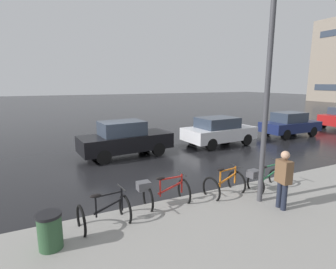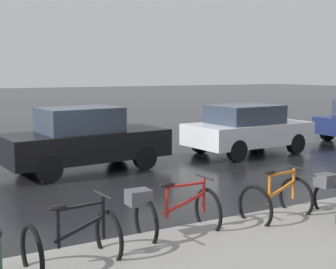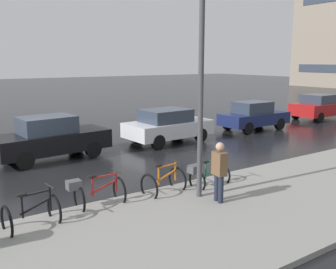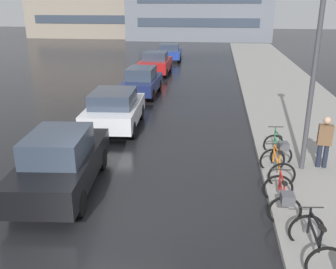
{
  "view_description": "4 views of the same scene",
  "coord_description": "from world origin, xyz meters",
  "px_view_note": "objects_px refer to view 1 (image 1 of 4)",
  "views": [
    {
      "loc": [
        9.93,
        -2.16,
        3.43
      ],
      "look_at": [
        0.84,
        2.17,
        1.43
      ],
      "focal_mm": 28.0,
      "sensor_mm": 36.0,
      "label": 1
    },
    {
      "loc": [
        9.81,
        -2.81,
        2.58
      ],
      "look_at": [
        0.95,
        2.14,
        1.23
      ],
      "focal_mm": 50.0,
      "sensor_mm": 36.0,
      "label": 2
    },
    {
      "loc": [
        12.31,
        -2.89,
        3.76
      ],
      "look_at": [
        0.43,
        5.08,
        0.91
      ],
      "focal_mm": 40.0,
      "sensor_mm": 36.0,
      "label": 3
    },
    {
      "loc": [
        2.15,
        -7.49,
        4.82
      ],
      "look_at": [
        0.72,
        3.49,
        0.91
      ],
      "focal_mm": 40.0,
      "sensor_mm": 36.0,
      "label": 4
    }
  ],
  "objects_px": {
    "bicycle_nearest": "(104,214)",
    "bicycle_farthest": "(264,179)",
    "streetlamp": "(269,66)",
    "car_black": "(125,139)",
    "pedestrian": "(283,179)",
    "car_navy": "(290,124)",
    "trash_bin": "(50,234)",
    "bicycle_second": "(162,192)",
    "bicycle_third": "(224,185)",
    "car_white": "(219,131)"
  },
  "relations": [
    {
      "from": "bicycle_nearest",
      "to": "bicycle_farthest",
      "type": "bearing_deg",
      "value": 89.79
    },
    {
      "from": "bicycle_farthest",
      "to": "streetlamp",
      "type": "distance_m",
      "value": 3.51
    },
    {
      "from": "car_black",
      "to": "pedestrian",
      "type": "bearing_deg",
      "value": 16.49
    },
    {
      "from": "car_navy",
      "to": "trash_bin",
      "type": "height_order",
      "value": "car_navy"
    },
    {
      "from": "bicycle_farthest",
      "to": "streetlamp",
      "type": "bearing_deg",
      "value": -51.06
    },
    {
      "from": "bicycle_farthest",
      "to": "car_navy",
      "type": "xyz_separation_m",
      "value": [
        -6.07,
        8.36,
        0.31
      ]
    },
    {
      "from": "bicycle_second",
      "to": "bicycle_third",
      "type": "xyz_separation_m",
      "value": [
        0.15,
        1.99,
        -0.08
      ]
    },
    {
      "from": "bicycle_farthest",
      "to": "car_white",
      "type": "relative_size",
      "value": 0.34
    },
    {
      "from": "car_navy",
      "to": "trash_bin",
      "type": "bearing_deg",
      "value": -65.91
    },
    {
      "from": "car_white",
      "to": "trash_bin",
      "type": "distance_m",
      "value": 10.98
    },
    {
      "from": "car_black",
      "to": "bicycle_second",
      "type": "bearing_deg",
      "value": -6.32
    },
    {
      "from": "bicycle_third",
      "to": "car_black",
      "type": "height_order",
      "value": "car_black"
    },
    {
      "from": "bicycle_farthest",
      "to": "bicycle_second",
      "type": "bearing_deg",
      "value": -96.67
    },
    {
      "from": "bicycle_nearest",
      "to": "trash_bin",
      "type": "xyz_separation_m",
      "value": [
        0.43,
        -1.17,
        0.04
      ]
    },
    {
      "from": "bicycle_farthest",
      "to": "car_white",
      "type": "xyz_separation_m",
      "value": [
        -6.07,
        2.71,
        0.32
      ]
    },
    {
      "from": "streetlamp",
      "to": "bicycle_second",
      "type": "bearing_deg",
      "value": -110.71
    },
    {
      "from": "bicycle_nearest",
      "to": "bicycle_second",
      "type": "bearing_deg",
      "value": 102.68
    },
    {
      "from": "car_white",
      "to": "pedestrian",
      "type": "xyz_separation_m",
      "value": [
        7.25,
        -3.26,
        0.18
      ]
    },
    {
      "from": "bicycle_farthest",
      "to": "car_navy",
      "type": "height_order",
      "value": "car_navy"
    },
    {
      "from": "bicycle_nearest",
      "to": "bicycle_farthest",
      "type": "distance_m",
      "value": 4.97
    },
    {
      "from": "bicycle_third",
      "to": "car_navy",
      "type": "height_order",
      "value": "car_navy"
    },
    {
      "from": "bicycle_third",
      "to": "streetlamp",
      "type": "height_order",
      "value": "streetlamp"
    },
    {
      "from": "trash_bin",
      "to": "car_navy",
      "type": "bearing_deg",
      "value": 114.09
    },
    {
      "from": "bicycle_third",
      "to": "trash_bin",
      "type": "height_order",
      "value": "bicycle_third"
    },
    {
      "from": "bicycle_farthest",
      "to": "pedestrian",
      "type": "xyz_separation_m",
      "value": [
        1.18,
        -0.56,
        0.5
      ]
    },
    {
      "from": "bicycle_nearest",
      "to": "bicycle_farthest",
      "type": "height_order",
      "value": "bicycle_farthest"
    },
    {
      "from": "trash_bin",
      "to": "bicycle_third",
      "type": "bearing_deg",
      "value": 97.72
    },
    {
      "from": "bicycle_third",
      "to": "car_black",
      "type": "distance_m",
      "value": 5.99
    },
    {
      "from": "bicycle_nearest",
      "to": "bicycle_second",
      "type": "distance_m",
      "value": 1.69
    },
    {
      "from": "bicycle_third",
      "to": "bicycle_farthest",
      "type": "distance_m",
      "value": 1.36
    },
    {
      "from": "bicycle_farthest",
      "to": "streetlamp",
      "type": "relative_size",
      "value": 0.23
    },
    {
      "from": "bicycle_nearest",
      "to": "bicycle_third",
      "type": "xyz_separation_m",
      "value": [
        -0.22,
        3.64,
        0.0
      ]
    },
    {
      "from": "car_white",
      "to": "trash_bin",
      "type": "height_order",
      "value": "car_white"
    },
    {
      "from": "bicycle_second",
      "to": "bicycle_third",
      "type": "distance_m",
      "value": 2.0
    },
    {
      "from": "car_black",
      "to": "streetlamp",
      "type": "distance_m",
      "value": 7.56
    },
    {
      "from": "bicycle_farthest",
      "to": "pedestrian",
      "type": "bearing_deg",
      "value": -25.22
    },
    {
      "from": "bicycle_nearest",
      "to": "pedestrian",
      "type": "xyz_separation_m",
      "value": [
        1.2,
        4.42,
        0.56
      ]
    },
    {
      "from": "car_white",
      "to": "streetlamp",
      "type": "xyz_separation_m",
      "value": [
        6.66,
        -3.44,
        3.06
      ]
    },
    {
      "from": "bicycle_third",
      "to": "trash_bin",
      "type": "distance_m",
      "value": 4.85
    },
    {
      "from": "bicycle_second",
      "to": "bicycle_third",
      "type": "bearing_deg",
      "value": 85.58
    },
    {
      "from": "bicycle_farthest",
      "to": "car_white",
      "type": "height_order",
      "value": "car_white"
    },
    {
      "from": "bicycle_third",
      "to": "bicycle_farthest",
      "type": "bearing_deg",
      "value": 80.02
    },
    {
      "from": "car_black",
      "to": "car_navy",
      "type": "relative_size",
      "value": 1.12
    },
    {
      "from": "bicycle_third",
      "to": "bicycle_farthest",
      "type": "xyz_separation_m",
      "value": [
        0.23,
        1.33,
        0.06
      ]
    },
    {
      "from": "bicycle_second",
      "to": "car_black",
      "type": "xyz_separation_m",
      "value": [
        -5.66,
        0.63,
        0.33
      ]
    },
    {
      "from": "car_white",
      "to": "pedestrian",
      "type": "relative_size",
      "value": 2.4
    },
    {
      "from": "pedestrian",
      "to": "car_white",
      "type": "bearing_deg",
      "value": 155.76
    },
    {
      "from": "streetlamp",
      "to": "trash_bin",
      "type": "xyz_separation_m",
      "value": [
        -0.18,
        -5.41,
        -3.41
      ]
    },
    {
      "from": "bicycle_third",
      "to": "car_navy",
      "type": "bearing_deg",
      "value": 121.04
    },
    {
      "from": "bicycle_farthest",
      "to": "trash_bin",
      "type": "relative_size",
      "value": 1.57
    }
  ]
}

